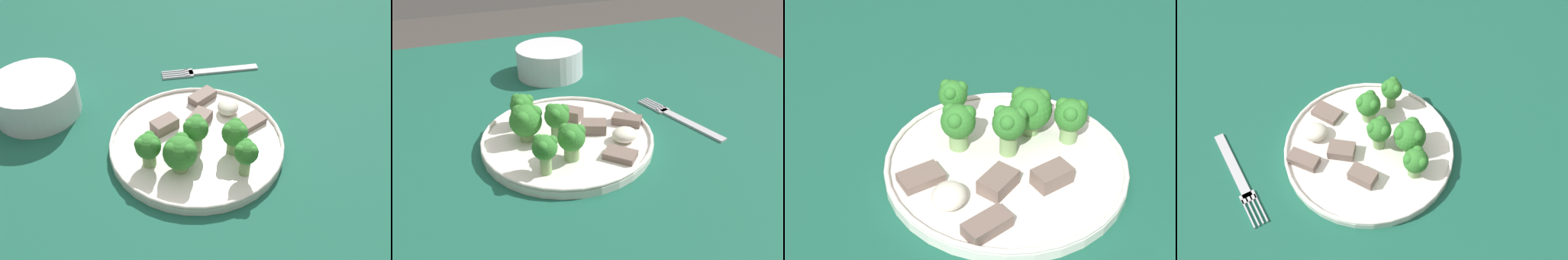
% 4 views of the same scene
% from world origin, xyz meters
% --- Properties ---
extents(table, '(1.20, 1.13, 0.76)m').
position_xyz_m(table, '(0.00, 0.00, 0.67)').
color(table, '#195642').
rests_on(table, ground_plane).
extents(dinner_plate, '(0.27, 0.27, 0.02)m').
position_xyz_m(dinner_plate, '(-0.02, -0.03, 0.77)').
color(dinner_plate, white).
rests_on(dinner_plate, table).
extents(fork, '(0.07, 0.19, 0.00)m').
position_xyz_m(fork, '(0.19, -0.03, 0.76)').
color(fork, '#B2B2B7').
rests_on(fork, table).
extents(cream_bowl, '(0.15, 0.15, 0.06)m').
position_xyz_m(cream_bowl, '(0.03, 0.25, 0.79)').
color(cream_bowl, silver).
rests_on(cream_bowl, table).
extents(broccoli_floret_near_rim_left, '(0.04, 0.04, 0.06)m').
position_xyz_m(broccoli_floret_near_rim_left, '(-0.08, -0.10, 0.82)').
color(broccoli_floret_near_rim_left, '#7FA866').
rests_on(broccoli_floret_near_rim_left, dinner_plate).
extents(broccoli_floret_center_left, '(0.05, 0.05, 0.06)m').
position_xyz_m(broccoli_floret_center_left, '(-0.09, -0.01, 0.81)').
color(broccoli_floret_center_left, '#7FA866').
rests_on(broccoli_floret_center_left, dinner_plate).
extents(broccoli_floret_back_left, '(0.04, 0.04, 0.06)m').
position_xyz_m(broccoli_floret_back_left, '(-0.04, -0.09, 0.81)').
color(broccoli_floret_back_left, '#7FA866').
rests_on(broccoli_floret_back_left, dinner_plate).
extents(broccoli_floret_front_left, '(0.04, 0.04, 0.06)m').
position_xyz_m(broccoli_floret_front_left, '(-0.04, -0.03, 0.81)').
color(broccoli_floret_front_left, '#7FA866').
rests_on(broccoli_floret_front_left, dinner_plate).
extents(broccoli_floret_center_back, '(0.04, 0.04, 0.06)m').
position_xyz_m(broccoli_floret_center_back, '(-0.08, 0.04, 0.81)').
color(broccoli_floret_center_back, '#7FA866').
rests_on(broccoli_floret_center_back, dinner_plate).
extents(meat_slice_front_slice, '(0.05, 0.05, 0.02)m').
position_xyz_m(meat_slice_front_slice, '(-0.00, 0.03, 0.78)').
color(meat_slice_front_slice, '#756056').
rests_on(meat_slice_front_slice, dinner_plate).
extents(meat_slice_middle_slice, '(0.05, 0.05, 0.01)m').
position_xyz_m(meat_slice_middle_slice, '(0.03, -0.11, 0.78)').
color(meat_slice_middle_slice, '#756056').
rests_on(meat_slice_middle_slice, dinner_plate).
extents(meat_slice_rear_slice, '(0.05, 0.04, 0.02)m').
position_xyz_m(meat_slice_rear_slice, '(0.02, -0.03, 0.78)').
color(meat_slice_rear_slice, '#756056').
rests_on(meat_slice_rear_slice, dinner_plate).
extents(meat_slice_edge_slice, '(0.05, 0.05, 0.01)m').
position_xyz_m(meat_slice_edge_slice, '(0.08, -0.03, 0.78)').
color(meat_slice_edge_slice, '#756056').
rests_on(meat_slice_edge_slice, dinner_plate).
extents(sauce_dollop, '(0.04, 0.04, 0.02)m').
position_xyz_m(sauce_dollop, '(0.06, -0.07, 0.79)').
color(sauce_dollop, silver).
rests_on(sauce_dollop, dinner_plate).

